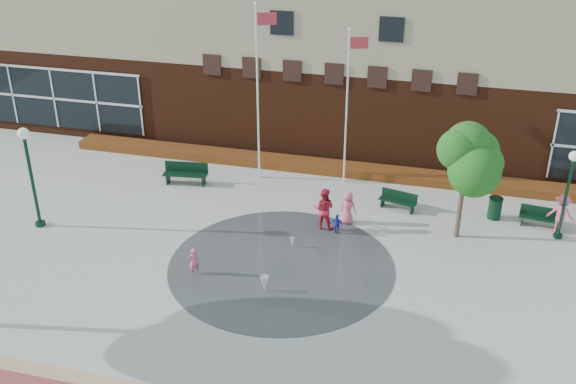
% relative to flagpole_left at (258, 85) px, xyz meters
% --- Properties ---
extents(ground, '(120.00, 120.00, 0.00)m').
position_rel_flagpole_left_xyz_m(ground, '(2.95, -10.12, -4.54)').
color(ground, '#666056').
rests_on(ground, ground).
extents(plaza_concrete, '(46.00, 18.00, 0.01)m').
position_rel_flagpole_left_xyz_m(plaza_concrete, '(2.95, -6.12, -4.54)').
color(plaza_concrete, '#A8A8A0').
rests_on(plaza_concrete, ground).
extents(splash_pad, '(8.40, 8.40, 0.01)m').
position_rel_flagpole_left_xyz_m(splash_pad, '(2.95, -7.12, -4.54)').
color(splash_pad, '#383A3D').
rests_on(splash_pad, ground).
extents(library_building, '(44.40, 10.40, 9.20)m').
position_rel_flagpole_left_xyz_m(library_building, '(2.95, 7.36, 0.10)').
color(library_building, '#4B1F10').
rests_on(library_building, ground).
extents(flower_bed, '(26.00, 1.20, 0.40)m').
position_rel_flagpole_left_xyz_m(flower_bed, '(2.95, 1.48, -4.54)').
color(flower_bed, '#9B080C').
rests_on(flower_bed, ground).
extents(flagpole_left, '(0.88, 0.46, 8.15)m').
position_rel_flagpole_left_xyz_m(flagpole_left, '(0.00, 0.00, 0.00)').
color(flagpole_left, white).
rests_on(flagpole_left, ground).
extents(flagpole_right, '(0.85, 0.34, 7.21)m').
position_rel_flagpole_left_xyz_m(flagpole_right, '(3.94, 0.51, -0.51)').
color(flagpole_right, white).
rests_on(flagpole_right, ground).
extents(lamp_left, '(0.46, 0.46, 4.31)m').
position_rel_flagpole_left_xyz_m(lamp_left, '(-7.45, -6.69, -1.86)').
color(lamp_left, black).
rests_on(lamp_left, ground).
extents(lamp_right, '(0.40, 0.40, 3.75)m').
position_rel_flagpole_left_xyz_m(lamp_right, '(13.08, -2.34, -2.21)').
color(lamp_right, black).
rests_on(lamp_right, ground).
extents(bench_left, '(2.08, 0.81, 1.02)m').
position_rel_flagpole_left_xyz_m(bench_left, '(-3.13, -1.52, -4.21)').
color(bench_left, black).
rests_on(bench_left, ground).
extents(bench_mid, '(1.67, 0.83, 0.81)m').
position_rel_flagpole_left_xyz_m(bench_mid, '(6.62, -1.56, -4.28)').
color(bench_mid, black).
rests_on(bench_mid, ground).
extents(bench_right, '(1.73, 0.68, 0.84)m').
position_rel_flagpole_left_xyz_m(bench_right, '(12.43, -1.62, -4.27)').
color(bench_right, black).
rests_on(bench_right, ground).
extents(trash_can, '(0.59, 0.59, 0.96)m').
position_rel_flagpole_left_xyz_m(trash_can, '(10.63, -1.33, -4.05)').
color(trash_can, black).
rests_on(trash_can, ground).
extents(tree_mid, '(2.83, 2.83, 4.78)m').
position_rel_flagpole_left_xyz_m(tree_mid, '(9.17, -3.28, -1.06)').
color(tree_mid, '#443227').
rests_on(tree_mid, ground).
extents(water_jet_a, '(0.31, 0.31, 0.60)m').
position_rel_flagpole_left_xyz_m(water_jet_a, '(2.81, -8.85, -4.54)').
color(water_jet_a, white).
rests_on(water_jet_a, ground).
extents(water_jet_b, '(0.18, 0.18, 0.41)m').
position_rel_flagpole_left_xyz_m(water_jet_b, '(3.01, -5.76, -4.54)').
color(water_jet_b, white).
rests_on(water_jet_b, ground).
extents(child_splash, '(0.47, 0.46, 1.09)m').
position_rel_flagpole_left_xyz_m(child_splash, '(0.03, -8.42, -3.99)').
color(child_splash, '#DC587C').
rests_on(child_splash, ground).
extents(adult_red, '(0.89, 0.70, 1.81)m').
position_rel_flagpole_left_xyz_m(adult_red, '(3.88, -3.97, -3.64)').
color(adult_red, red).
rests_on(adult_red, ground).
extents(adult_pink, '(0.78, 0.60, 1.42)m').
position_rel_flagpole_left_xyz_m(adult_pink, '(4.76, -3.27, -3.83)').
color(adult_pink, '#DD5777').
rests_on(adult_pink, ground).
extents(child_blue, '(0.55, 0.32, 0.89)m').
position_rel_flagpole_left_xyz_m(child_blue, '(4.50, -4.27, -4.10)').
color(child_blue, '#1F29AA').
rests_on(child_blue, ground).
extents(person_bench, '(1.24, 0.96, 1.69)m').
position_rel_flagpole_left_xyz_m(person_bench, '(13.13, -1.89, -3.70)').
color(person_bench, '#F15183').
rests_on(person_bench, ground).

